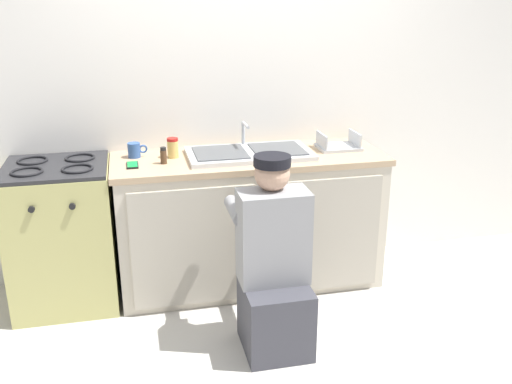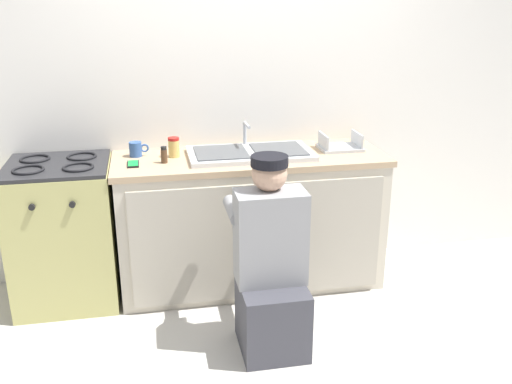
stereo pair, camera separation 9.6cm
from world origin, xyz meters
name	(u,v)px [view 2 (the right image)]	position (x,y,z in m)	size (l,w,h in m)	color
ground_plane	(259,301)	(0.00, 0.00, 0.00)	(12.00, 12.00, 0.00)	beige
back_wall	(241,94)	(0.00, 0.65, 1.25)	(6.00, 0.10, 2.50)	silver
counter_cabinet	(251,223)	(0.00, 0.29, 0.43)	(1.73, 0.62, 0.87)	beige
countertop	(250,159)	(0.00, 0.30, 0.89)	(1.77, 0.62, 0.04)	tan
sink_double_basin	(250,153)	(0.00, 0.30, 0.92)	(0.80, 0.44, 0.19)	silver
stove_range	(64,233)	(-1.21, 0.30, 0.46)	(0.63, 0.62, 0.93)	tan
plumber_person	(271,271)	(-0.03, -0.47, 0.46)	(0.42, 0.61, 1.10)	#3F3F47
cell_phone	(133,164)	(-0.75, 0.24, 0.91)	(0.07, 0.14, 0.01)	black
dish_rack_tray	(340,146)	(0.63, 0.34, 0.93)	(0.28, 0.22, 0.11)	#B2B7BC
spice_bottle_pepper	(164,155)	(-0.55, 0.24, 0.96)	(0.04, 0.04, 0.10)	#513823
condiment_jar	(174,147)	(-0.49, 0.37, 0.97)	(0.07, 0.07, 0.13)	#DBB760
coffee_mug	(136,149)	(-0.73, 0.43, 0.95)	(0.13, 0.08, 0.10)	#335699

